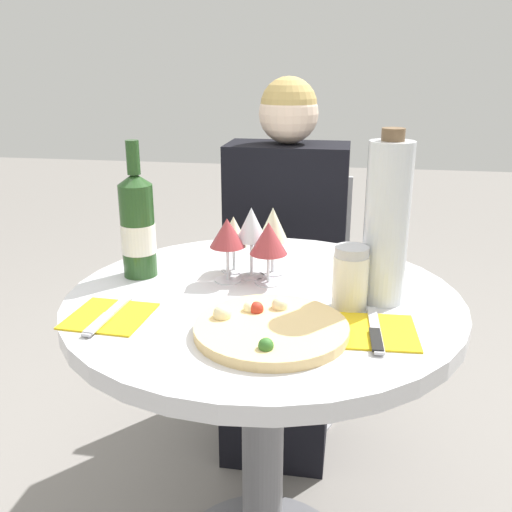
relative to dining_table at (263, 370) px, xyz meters
name	(u,v)px	position (x,y,z in m)	size (l,w,h in m)	color
dining_table	(263,370)	(0.00, 0.00, 0.00)	(0.84, 0.84, 0.76)	slate
chair_behind_diner	(287,301)	(-0.03, 0.74, -0.15)	(0.41, 0.41, 0.85)	#ADADB2
seated_diner	(283,288)	(-0.03, 0.60, -0.04)	(0.39, 0.44, 1.19)	black
pizza_large	(270,328)	(0.04, -0.18, 0.20)	(0.28, 0.28, 0.04)	#E5C17F
wine_bottle	(138,226)	(-0.30, 0.07, 0.30)	(0.08, 0.08, 0.31)	#23471E
tall_carafe	(387,223)	(0.25, 0.01, 0.35)	(0.09, 0.09, 0.35)	silver
sugar_shaker	(350,278)	(0.18, -0.04, 0.25)	(0.07, 0.07, 0.13)	silver
wine_glass_front_left	(227,234)	(-0.09, 0.07, 0.29)	(0.08, 0.08, 0.15)	silver
wine_glass_center	(251,226)	(-0.04, 0.10, 0.31)	(0.07, 0.07, 0.16)	silver
wine_glass_back_left	(234,232)	(-0.09, 0.14, 0.28)	(0.07, 0.07, 0.13)	silver
wine_glass_back_right	(275,226)	(0.00, 0.14, 0.30)	(0.07, 0.07, 0.16)	silver
wine_glass_front_right	(270,239)	(0.00, 0.07, 0.29)	(0.08, 0.08, 0.14)	silver
place_setting_left	(109,316)	(-0.28, -0.17, 0.19)	(0.16, 0.19, 0.01)	gold
place_setting_right	(375,332)	(0.23, -0.15, 0.19)	(0.16, 0.19, 0.01)	gold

